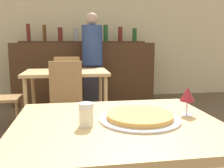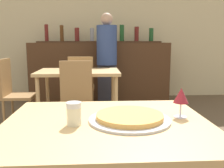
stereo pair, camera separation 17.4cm
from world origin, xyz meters
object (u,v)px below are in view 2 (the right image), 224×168
chair_far_side_front (76,97)px  chair_far_side_back (81,82)px  pizza_tray (130,118)px  wine_glass (181,96)px  cheese_shaker (74,114)px  person_standing (107,59)px  chair_far_side_left (13,89)px

chair_far_side_front → chair_far_side_back: (0.00, 1.05, 0.00)m
pizza_tray → wine_glass: 0.30m
wine_glass → cheese_shaker: bearing=-170.0°
wine_glass → person_standing: bearing=95.4°
chair_far_side_front → pizza_tray: bearing=-75.7°
chair_far_side_front → chair_far_side_left: 1.03m
pizza_tray → cheese_shaker: 0.28m
chair_far_side_front → wine_glass: 1.78m
chair_far_side_front → cheese_shaker: 1.73m
pizza_tray → cheese_shaker: size_ratio=3.69×
pizza_tray → wine_glass: (0.28, 0.05, 0.10)m
cheese_shaker → person_standing: bearing=84.9°
pizza_tray → chair_far_side_front: bearing=104.3°
chair_far_side_left → cheese_shaker: (1.03, -2.22, 0.29)m
chair_far_side_back → wine_glass: (0.70, -2.65, 0.34)m
chair_far_side_front → chair_far_side_left: (-0.88, 0.52, 0.00)m
chair_far_side_front → cheese_shaker: size_ratio=8.30×
chair_far_side_front → cheese_shaker: chair_far_side_front is taller
chair_far_side_front → wine_glass: bearing=-66.4°
chair_far_side_front → chair_far_side_left: bearing=149.4°
pizza_tray → person_standing: (-0.00, 3.00, 0.11)m
chair_far_side_left → wine_glass: chair_far_side_left is taller
chair_far_side_back → cheese_shaker: bearing=93.0°
chair_far_side_back → chair_far_side_left: bearing=30.6°
chair_far_side_front → pizza_tray: (0.42, -1.64, 0.25)m
chair_far_side_left → cheese_shaker: 2.46m
chair_far_side_left → person_standing: 1.59m
cheese_shaker → person_standing: size_ratio=0.07×
chair_far_side_back → pizza_tray: bearing=98.8°
chair_far_side_left → person_standing: bearing=-57.3°
chair_far_side_back → wine_glass: 2.76m
pizza_tray → wine_glass: wine_glass is taller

